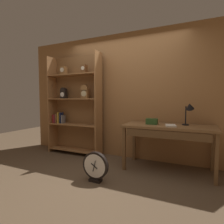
{
  "coord_description": "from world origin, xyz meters",
  "views": [
    {
      "loc": [
        1.33,
        -2.25,
        1.22
      ],
      "look_at": [
        -0.05,
        0.79,
        0.99
      ],
      "focal_mm": 28.78,
      "sensor_mm": 36.0,
      "label": 1
    }
  ],
  "objects": [
    {
      "name": "desk_lamp",
      "position": [
        1.27,
        1.01,
        1.07
      ],
      "size": [
        0.19,
        0.2,
        0.4
      ],
      "color": "black",
      "rests_on": "workbench"
    },
    {
      "name": "back_wood_panel",
      "position": [
        0.0,
        1.33,
        1.3
      ],
      "size": [
        4.8,
        0.05,
        2.6
      ],
      "primitive_type": "cube",
      "color": "#9E6B3D",
      "rests_on": "ground"
    },
    {
      "name": "toolbox_small",
      "position": [
        0.67,
        0.91,
        0.84
      ],
      "size": [
        0.2,
        0.12,
        0.1
      ],
      "primitive_type": "cube",
      "color": "#2D5123",
      "rests_on": "workbench"
    },
    {
      "name": "open_repair_manual",
      "position": [
        1.0,
        0.8,
        0.8
      ],
      "size": [
        0.21,
        0.25,
        0.02
      ],
      "primitive_type": "cube",
      "rotation": [
        0.0,
        0.0,
        0.23
      ],
      "color": "silver",
      "rests_on": "workbench"
    },
    {
      "name": "round_clock_large",
      "position": [
        0.03,
        0.03,
        0.23
      ],
      "size": [
        0.41,
        0.11,
        0.45
      ],
      "color": "black",
      "rests_on": "ground"
    },
    {
      "name": "bookshelf",
      "position": [
        -1.13,
        1.1,
        1.1
      ],
      "size": [
        1.27,
        0.31,
        2.21
      ],
      "color": "#9E6B3D",
      "rests_on": "ground"
    },
    {
      "name": "ground_plane",
      "position": [
        0.0,
        0.0,
        0.0
      ],
      "size": [
        10.0,
        10.0,
        0.0
      ],
      "primitive_type": "plane",
      "color": "brown"
    },
    {
      "name": "workbench",
      "position": [
        0.95,
        0.9,
        0.7
      ],
      "size": [
        1.5,
        0.68,
        0.79
      ],
      "color": "brown",
      "rests_on": "ground"
    }
  ]
}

